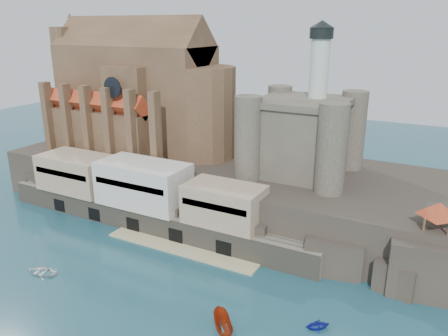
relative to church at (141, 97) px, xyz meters
name	(u,v)px	position (x,y,z in m)	size (l,w,h in m)	color
ground	(101,299)	(24.13, -41.85, -22.13)	(300.00, 300.00, 0.00)	#18424F
promontory	(225,185)	(23.94, -2.48, -17.20)	(100.00, 36.00, 10.00)	black
quay	(142,197)	(13.94, -18.78, -16.06)	(70.00, 12.00, 13.05)	#6A6354
church	(141,97)	(0.00, 0.00, 0.00)	(47.00, 25.93, 30.51)	#4E3824
castle_keep	(303,132)	(40.21, -0.78, -3.81)	(21.20, 21.20, 29.30)	#4A463A
rock_outcrop	(430,265)	(66.13, -16.01, -18.11)	(14.50, 10.50, 8.70)	black
pavilion	(439,211)	(66.13, -15.85, -9.40)	(6.40, 6.40, 5.40)	#4E3824
boat_5	(222,330)	(43.15, -39.43, -22.13)	(2.15, 2.21, 5.71)	maroon
boat_6	(42,273)	(10.56, -41.03, -22.13)	(3.67, 1.06, 5.14)	white
boat_7	(317,328)	(54.13, -33.13, -22.13)	(2.85, 1.74, 3.31)	#161F99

